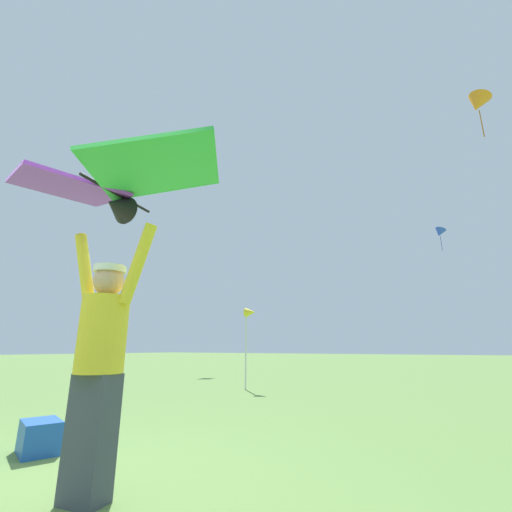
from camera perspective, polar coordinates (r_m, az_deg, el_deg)
name	(u,v)px	position (r m, az deg, el deg)	size (l,w,h in m)	color
ground_plane	(48,503)	(3.13, -31.29, -31.71)	(120.00, 120.00, 0.00)	#608442
kite_flyer_person	(100,356)	(2.84, -24.47, -14.96)	(0.81, 0.40, 1.92)	#424751
held_stunt_kite	(111,184)	(3.06, -22.94, 10.89)	(2.03, 1.23, 0.43)	black
distant_kite_blue_overhead_distant	(202,152)	(24.35, -8.99, 16.78)	(0.64, 0.66, 0.27)	blue
distant_kite_orange_low_right	(478,103)	(27.08, 32.95, 20.51)	(1.74, 1.52, 3.12)	orange
distant_kite_blue_high_right	(440,233)	(32.99, 28.24, 3.44)	(1.30, 1.21, 2.05)	blue
cooler_box	(39,437)	(4.38, -32.35, -24.06)	(0.48, 0.32, 0.30)	#1E51B2
marker_flag	(250,318)	(9.02, -1.05, -10.29)	(0.30, 0.24, 2.01)	silver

